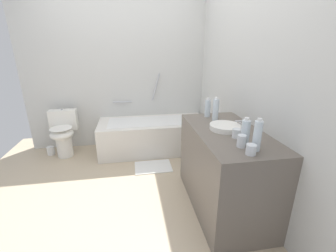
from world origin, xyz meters
TOP-DOWN VIEW (x-y plane):
  - ground_plane at (0.00, 0.00)m, footprint 3.80×3.80m
  - wall_back_tiled at (0.00, 1.45)m, footprint 3.05×0.10m
  - wall_right_mirror at (1.38, 0.00)m, footprint 0.10×3.20m
  - bathtub at (0.43, 1.04)m, footprint 1.69×0.71m
  - toilet at (-0.94, 1.08)m, footprint 0.40×0.47m
  - vanity_counter at (1.01, -0.44)m, footprint 0.63×1.21m
  - sink_basin at (0.99, -0.40)m, footprint 0.30×0.30m
  - sink_faucet at (1.17, -0.40)m, footprint 0.10×0.15m
  - water_bottle_0 at (1.02, -0.74)m, footprint 0.07×0.07m
  - water_bottle_1 at (1.00, -0.12)m, footprint 0.06×0.06m
  - water_bottle_2 at (0.96, 0.04)m, footprint 0.06×0.06m
  - water_bottle_3 at (1.04, -0.87)m, footprint 0.06×0.06m
  - drinking_glass_0 at (1.01, -0.61)m, footprint 0.08×0.08m
  - drinking_glass_1 at (0.96, -0.80)m, footprint 0.07×0.07m
  - drinking_glass_2 at (0.96, -0.93)m, footprint 0.08×0.08m
  - bath_mat at (0.37, 0.47)m, footprint 0.51×0.36m
  - toilet_paper_roll at (-1.18, 1.13)m, footprint 0.11×0.11m

SIDE VIEW (x-z plane):
  - ground_plane at x=0.00m, z-range 0.00..0.00m
  - bath_mat at x=0.37m, z-range 0.00..0.01m
  - toilet_paper_roll at x=-1.18m, z-range 0.00..0.13m
  - bathtub at x=0.43m, z-range -0.33..0.87m
  - toilet at x=-0.94m, z-range 0.02..0.72m
  - vanity_counter at x=1.01m, z-range 0.00..0.85m
  - sink_basin at x=0.99m, z-range 0.85..0.90m
  - sink_faucet at x=1.17m, z-range 0.84..0.93m
  - drinking_glass_2 at x=0.96m, z-range 0.85..0.93m
  - drinking_glass_0 at x=1.01m, z-range 0.85..0.93m
  - drinking_glass_1 at x=0.96m, z-range 0.85..0.95m
  - water_bottle_2 at x=0.96m, z-range 0.84..1.06m
  - water_bottle_0 at x=1.02m, z-range 0.84..1.06m
  - water_bottle_1 at x=1.00m, z-range 0.84..1.10m
  - water_bottle_3 at x=1.04m, z-range 0.84..1.10m
  - wall_back_tiled at x=0.00m, z-range 0.00..2.58m
  - wall_right_mirror at x=1.38m, z-range 0.00..2.58m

